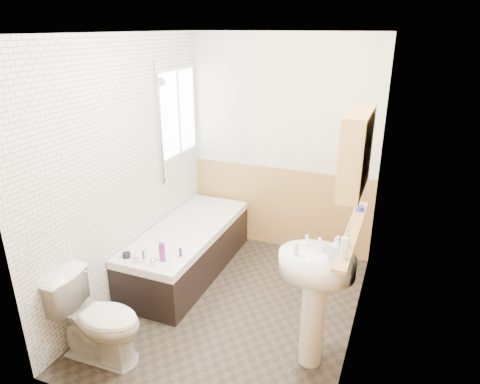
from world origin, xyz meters
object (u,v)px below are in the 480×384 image
sink (315,287)px  medicine_cabinet (356,152)px  pine_shelf (352,232)px  toilet (98,319)px  bathtub (188,248)px

sink → medicine_cabinet: 1.06m
pine_shelf → toilet: bearing=-153.4°
bathtub → sink: (1.57, -0.85, 0.42)m
toilet → medicine_cabinet: medicine_cabinet is taller
medicine_cabinet → pine_shelf: bearing=65.0°
bathtub → toilet: (-0.03, -1.44, 0.09)m
bathtub → pine_shelf: bearing=-16.8°
sink → pine_shelf: bearing=45.9°
toilet → pine_shelf: bearing=-65.4°
bathtub → pine_shelf: pine_shelf is taller
toilet → pine_shelf: (1.80, 0.90, 0.69)m
sink → medicine_cabinet: medicine_cabinet is taller
toilet → pine_shelf: pine_shelf is taller
toilet → sink: (1.60, 0.59, 0.33)m
bathtub → medicine_cabinet: 2.34m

